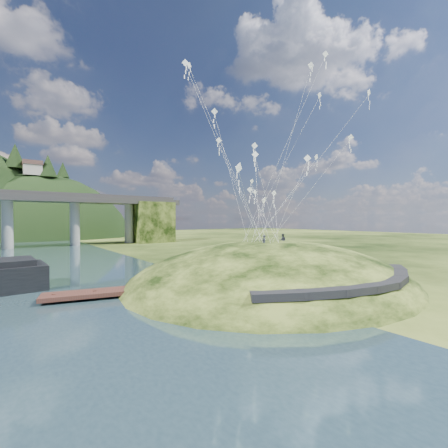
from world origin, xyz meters
TOP-DOWN VIEW (x-y plane):
  - ground at (0.00, 0.00)m, footprint 320.00×320.00m
  - grass_hill at (8.00, 2.00)m, footprint 36.00×32.00m
  - footpath at (7.46, -9.74)m, footprint 22.29×5.84m
  - wooden_dock at (-7.34, 6.23)m, footprint 16.15×6.40m
  - kite_flyers at (8.85, 1.81)m, footprint 4.97×1.68m
  - kite_swarm at (8.72, 3.03)m, footprint 19.11×17.42m

SIDE VIEW (x-z plane):
  - grass_hill at x=8.00m, z-range -8.00..5.00m
  - ground at x=0.00m, z-range 0.00..0.00m
  - wooden_dock at x=-7.34m, z-range -0.07..1.08m
  - footpath at x=7.46m, z-range 1.67..2.50m
  - kite_flyers at x=8.85m, z-range 4.95..6.64m
  - kite_swarm at x=8.72m, z-range 7.71..26.30m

